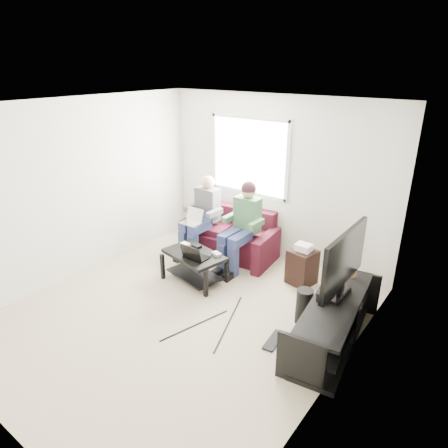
# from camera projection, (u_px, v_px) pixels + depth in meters

# --- Properties ---
(floor) EXTENTS (4.50, 4.50, 0.00)m
(floor) POSITION_uv_depth(u_px,v_px,m) (183.00, 313.00, 5.18)
(floor) COLOR beige
(floor) RESTS_ON ground
(ceiling) EXTENTS (4.50, 4.50, 0.00)m
(ceiling) POSITION_uv_depth(u_px,v_px,m) (173.00, 106.00, 4.20)
(ceiling) COLOR white
(ceiling) RESTS_ON wall_back
(wall_back) EXTENTS (4.50, 0.00, 4.50)m
(wall_back) POSITION_uv_depth(u_px,v_px,m) (275.00, 179.00, 6.35)
(wall_back) COLOR silver
(wall_back) RESTS_ON floor
(wall_left) EXTENTS (0.00, 4.50, 4.50)m
(wall_left) POSITION_uv_depth(u_px,v_px,m) (78.00, 190.00, 5.81)
(wall_left) COLOR silver
(wall_left) RESTS_ON floor
(wall_right) EXTENTS (0.00, 4.50, 4.50)m
(wall_right) POSITION_uv_depth(u_px,v_px,m) (342.00, 270.00, 3.58)
(wall_right) COLOR silver
(wall_right) RESTS_ON floor
(window) EXTENTS (1.48, 0.04, 1.28)m
(window) POSITION_uv_depth(u_px,v_px,m) (249.00, 156.00, 6.51)
(window) COLOR white
(window) RESTS_ON wall_back
(sofa) EXTENTS (1.71, 0.91, 0.76)m
(sofa) POSITION_uv_depth(u_px,v_px,m) (231.00, 237.00, 6.72)
(sofa) COLOR #3F0F1D
(sofa) RESTS_ON floor
(person_left) EXTENTS (0.40, 0.71, 1.31)m
(person_left) POSITION_uv_depth(u_px,v_px,m) (202.00, 213.00, 6.60)
(person_left) COLOR navy
(person_left) RESTS_ON sofa
(person_right) EXTENTS (0.40, 0.71, 1.35)m
(person_right) POSITION_uv_depth(u_px,v_px,m) (242.00, 220.00, 6.14)
(person_right) COLOR navy
(person_right) RESTS_ON sofa
(laptop_silver) EXTENTS (0.36, 0.28, 0.24)m
(laptop_silver) POSITION_uv_depth(u_px,v_px,m) (191.00, 220.00, 6.41)
(laptop_silver) COLOR silver
(laptop_silver) RESTS_ON person_left
(coffee_table) EXTENTS (0.98, 0.71, 0.45)m
(coffee_table) POSITION_uv_depth(u_px,v_px,m) (194.00, 261.00, 5.84)
(coffee_table) COLOR black
(coffee_table) RESTS_ON floor
(laptop_black) EXTENTS (0.38, 0.30, 0.24)m
(laptop_black) POSITION_uv_depth(u_px,v_px,m) (196.00, 250.00, 5.63)
(laptop_black) COLOR black
(laptop_black) RESTS_ON coffee_table
(controller_a) EXTENTS (0.15, 0.10, 0.04)m
(controller_a) POSITION_uv_depth(u_px,v_px,m) (185.00, 244.00, 6.04)
(controller_a) COLOR silver
(controller_a) RESTS_ON coffee_table
(controller_b) EXTENTS (0.15, 0.11, 0.04)m
(controller_b) POSITION_uv_depth(u_px,v_px,m) (197.00, 246.00, 5.98)
(controller_b) COLOR black
(controller_b) RESTS_ON coffee_table
(controller_c) EXTENTS (0.16, 0.13, 0.04)m
(controller_c) POSITION_uv_depth(u_px,v_px,m) (217.00, 254.00, 5.74)
(controller_c) COLOR gray
(controller_c) RESTS_ON coffee_table
(tv_stand) EXTENTS (0.73, 1.75, 0.56)m
(tv_stand) POSITION_uv_depth(u_px,v_px,m) (333.00, 324.00, 4.57)
(tv_stand) COLOR black
(tv_stand) RESTS_ON floor
(tv) EXTENTS (0.12, 1.10, 0.81)m
(tv) POSITION_uv_depth(u_px,v_px,m) (344.00, 261.00, 4.35)
(tv) COLOR black
(tv) RESTS_ON tv_stand
(soundbar) EXTENTS (0.12, 0.50, 0.10)m
(soundbar) POSITION_uv_depth(u_px,v_px,m) (330.00, 290.00, 4.57)
(soundbar) COLOR black
(soundbar) RESTS_ON tv_stand
(drink_cup) EXTENTS (0.08, 0.08, 0.12)m
(drink_cup) POSITION_uv_depth(u_px,v_px,m) (353.00, 273.00, 4.92)
(drink_cup) COLOR olive
(drink_cup) RESTS_ON tv_stand
(console_white) EXTENTS (0.30, 0.22, 0.06)m
(console_white) POSITION_uv_depth(u_px,v_px,m) (319.00, 336.00, 4.24)
(console_white) COLOR silver
(console_white) RESTS_ON tv_stand
(console_grey) EXTENTS (0.34, 0.26, 0.08)m
(console_grey) POSITION_uv_depth(u_px,v_px,m) (344.00, 306.00, 4.76)
(console_grey) COLOR gray
(console_grey) RESTS_ON tv_stand
(console_black) EXTENTS (0.38, 0.30, 0.07)m
(console_black) POSITION_uv_depth(u_px,v_px,m) (332.00, 320.00, 4.50)
(console_black) COLOR black
(console_black) RESTS_ON tv_stand
(subwoofer) EXTENTS (0.20, 0.20, 0.46)m
(subwoofer) POSITION_uv_depth(u_px,v_px,m) (304.00, 307.00, 4.92)
(subwoofer) COLOR black
(subwoofer) RESTS_ON floor
(keyboard_floor) EXTENTS (0.18, 0.41, 0.02)m
(keyboard_floor) POSITION_uv_depth(u_px,v_px,m) (274.00, 340.00, 4.66)
(keyboard_floor) COLOR black
(keyboard_floor) RESTS_ON floor
(end_table) EXTENTS (0.35, 0.35, 0.63)m
(end_table) POSITION_uv_depth(u_px,v_px,m) (302.00, 266.00, 5.80)
(end_table) COLOR black
(end_table) RESTS_ON floor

